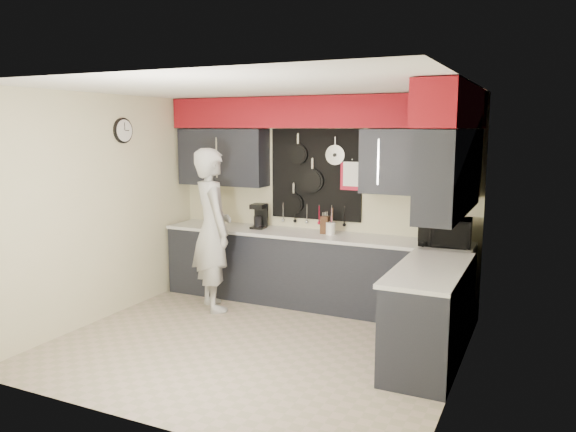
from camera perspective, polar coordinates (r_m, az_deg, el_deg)
The scene contains 10 objects.
ground at distance 5.96m, azimuth -3.32°, elevation -12.85°, with size 4.00×4.00×0.00m, color tan.
back_wall_assembly at distance 6.98m, azimuth 2.90°, elevation 7.28°, with size 4.00×0.36×2.60m.
right_wall_assembly at distance 5.19m, azimuth 16.32°, elevation 5.60°, with size 0.36×3.50×2.60m.
left_wall_assembly at distance 6.79m, azimuth -18.33°, elevation 1.06°, with size 0.05×3.50×2.60m.
base_cabinets at distance 6.61m, azimuth 5.13°, elevation -6.49°, with size 3.95×2.20×0.92m.
microwave at distance 6.44m, azimuth 15.69°, elevation -1.57°, with size 0.56×0.38×0.31m, color black.
knife_block at distance 6.92m, azimuth 3.79°, elevation -0.91°, with size 0.10×0.10×0.22m, color #381D12.
utensil_crock at distance 6.87m, azimuth 4.36°, elevation -1.27°, with size 0.12×0.12×0.15m, color silver.
coffee_maker at distance 7.30m, azimuth -2.92°, elevation 0.06°, with size 0.20×0.24×0.32m.
person at distance 6.88m, azimuth -7.69°, elevation -1.38°, with size 0.72×0.47×1.98m, color beige.
Camera 1 is at (2.65, -4.86, 2.22)m, focal length 35.00 mm.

